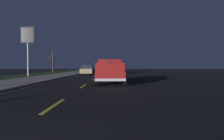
{
  "coord_description": "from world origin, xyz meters",
  "views": [
    {
      "loc": [
        -1.36,
        -1.96,
        1.31
      ],
      "look_at": [
        16.01,
        -1.92,
        0.99
      ],
      "focal_mm": 30.35,
      "sensor_mm": 36.0,
      "label": 1
    }
  ],
  "objects_px": {
    "pickup_truck": "(110,71)",
    "bare_tree_far": "(53,61)",
    "sedan_tan": "(88,70)",
    "sedan_black": "(112,69)",
    "gas_price_sign": "(28,39)"
  },
  "relations": [
    {
      "from": "pickup_truck",
      "to": "bare_tree_far",
      "type": "height_order",
      "value": "bare_tree_far"
    },
    {
      "from": "bare_tree_far",
      "to": "sedan_tan",
      "type": "bearing_deg",
      "value": -142.2
    },
    {
      "from": "sedan_black",
      "to": "bare_tree_far",
      "type": "xyz_separation_m",
      "value": [
        6.09,
        12.86,
        1.77
      ]
    },
    {
      "from": "pickup_truck",
      "to": "bare_tree_far",
      "type": "relative_size",
      "value": 1.13
    },
    {
      "from": "sedan_black",
      "to": "gas_price_sign",
      "type": "relative_size",
      "value": 0.67
    },
    {
      "from": "pickup_truck",
      "to": "gas_price_sign",
      "type": "relative_size",
      "value": 0.83
    },
    {
      "from": "gas_price_sign",
      "to": "sedan_black",
      "type": "bearing_deg",
      "value": -49.33
    },
    {
      "from": "sedan_tan",
      "to": "sedan_black",
      "type": "bearing_deg",
      "value": -32.89
    },
    {
      "from": "sedan_tan",
      "to": "pickup_truck",
      "type": "bearing_deg",
      "value": -165.96
    },
    {
      "from": "sedan_black",
      "to": "bare_tree_far",
      "type": "relative_size",
      "value": 0.91
    },
    {
      "from": "pickup_truck",
      "to": "sedan_black",
      "type": "distance_m",
      "value": 20.15
    },
    {
      "from": "pickup_truck",
      "to": "gas_price_sign",
      "type": "xyz_separation_m",
      "value": [
        10.51,
        11.13,
        3.99
      ]
    },
    {
      "from": "bare_tree_far",
      "to": "gas_price_sign",
      "type": "bearing_deg",
      "value": -174.06
    },
    {
      "from": "gas_price_sign",
      "to": "bare_tree_far",
      "type": "bearing_deg",
      "value": 5.94
    },
    {
      "from": "sedan_black",
      "to": "gas_price_sign",
      "type": "height_order",
      "value": "gas_price_sign"
    }
  ]
}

